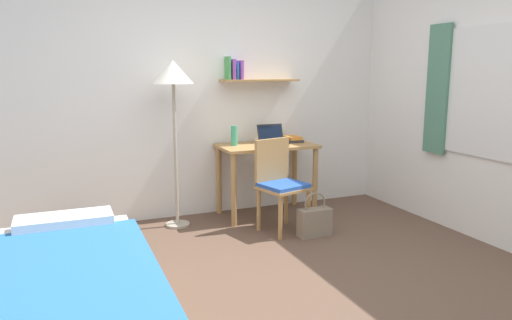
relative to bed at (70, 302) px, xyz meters
name	(u,v)px	position (x,y,z in m)	size (l,w,h in m)	color
ground_plane	(295,286)	(1.52, 0.14, -0.24)	(5.28, 5.28, 0.00)	brown
wall_back	(211,93)	(1.52, 2.17, 1.06)	(4.40, 0.27, 2.60)	white
wall_right	(512,99)	(3.54, 0.17, 1.06)	(0.10, 4.40, 2.60)	white
bed	(70,302)	(0.00, 0.00, 0.00)	(0.95, 1.93, 0.54)	#B2844C
desk	(267,158)	(2.03, 1.84, 0.38)	(1.01, 0.58, 0.77)	#B2844C
desk_chair	(280,181)	(1.95, 1.33, 0.25)	(0.51, 0.49, 0.89)	#B2844C
standing_lamp	(173,82)	(1.05, 1.83, 1.19)	(0.39, 0.39, 1.63)	#B2A893
laptop	(272,139)	(2.11, 1.90, 0.58)	(0.30, 0.21, 0.20)	black
water_bottle	(234,136)	(1.69, 1.91, 0.63)	(0.07, 0.07, 0.21)	#42A87F
book_stack	(293,139)	(2.37, 1.91, 0.56)	(0.19, 0.22, 0.06)	#333338
handbag	(314,221)	(2.17, 1.04, -0.10)	(0.32, 0.13, 0.42)	gray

